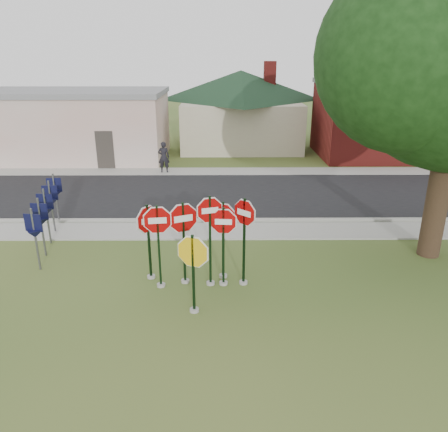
{
  "coord_description": "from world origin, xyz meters",
  "views": [
    {
      "loc": [
        0.61,
        -9.64,
        6.28
      ],
      "look_at": [
        0.69,
        2.0,
        1.94
      ],
      "focal_mm": 35.0,
      "sensor_mm": 36.0,
      "label": 1
    }
  ],
  "objects_px": {
    "stop_sign_center": "(210,229)",
    "stop_sign_yellow": "(193,264)",
    "stop_sign_left": "(158,235)",
    "pedestrian": "(164,157)"
  },
  "relations": [
    {
      "from": "stop_sign_center",
      "to": "stop_sign_yellow",
      "type": "relative_size",
      "value": 1.23
    },
    {
      "from": "stop_sign_left",
      "to": "pedestrian",
      "type": "xyz_separation_m",
      "value": [
        -1.43,
        12.67,
        -0.68
      ]
    },
    {
      "from": "pedestrian",
      "to": "stop_sign_center",
      "type": "bearing_deg",
      "value": 100.64
    },
    {
      "from": "stop_sign_yellow",
      "to": "stop_sign_left",
      "type": "bearing_deg",
      "value": 128.19
    },
    {
      "from": "stop_sign_center",
      "to": "stop_sign_yellow",
      "type": "distance_m",
      "value": 1.51
    },
    {
      "from": "stop_sign_left",
      "to": "stop_sign_yellow",
      "type": "bearing_deg",
      "value": -51.81
    },
    {
      "from": "stop_sign_center",
      "to": "stop_sign_yellow",
      "type": "height_order",
      "value": "stop_sign_center"
    },
    {
      "from": "stop_sign_left",
      "to": "pedestrian",
      "type": "distance_m",
      "value": 12.76
    },
    {
      "from": "stop_sign_left",
      "to": "pedestrian",
      "type": "bearing_deg",
      "value": 96.45
    },
    {
      "from": "stop_sign_yellow",
      "to": "pedestrian",
      "type": "height_order",
      "value": "stop_sign_yellow"
    }
  ]
}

